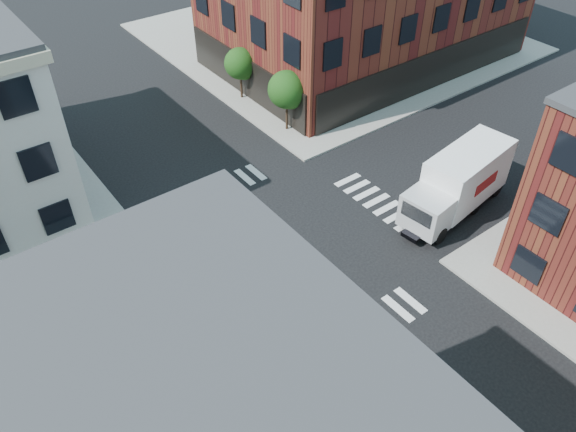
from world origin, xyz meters
The scene contains 7 objects.
ground centered at (0.00, 0.00, 0.00)m, with size 120.00×120.00×0.00m, color black.
sidewalk_ne centered at (21.00, 21.00, 0.07)m, with size 30.00×30.00×0.15m, color gray.
tree_near centered at (7.56, 9.98, 3.16)m, with size 2.69×2.69×4.49m.
tree_far centered at (7.56, 15.98, 2.87)m, with size 2.43×2.43×4.07m.
signal_pole centered at (-6.72, -6.68, 2.86)m, with size 1.29×1.24×4.60m.
box_truck centered at (10.26, -3.33, 1.98)m, with size 8.62×3.61×3.81m.
traffic_cone centered at (-5.70, -5.70, 0.30)m, with size 0.37×0.37×0.62m.
Camera 1 is at (-13.78, -18.51, 21.86)m, focal length 35.00 mm.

